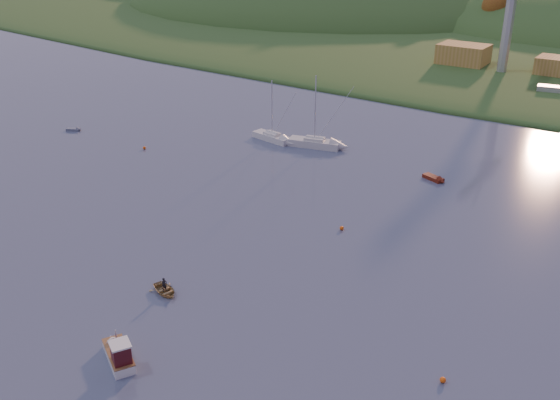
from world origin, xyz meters
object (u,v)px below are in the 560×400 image
Objects in this scene: sailboat_near at (314,142)px; canoe at (165,290)px; grey_dinghy at (76,130)px; sailboat_far at (272,136)px; red_tender at (437,179)px; fishing_boat at (117,351)px.

sailboat_near is 3.47× the size of canoe.
canoe is 1.17× the size of grey_dinghy.
sailboat_near is at bearing 18.94° from sailboat_far.
canoe is at bearing -84.40° from red_tender.
grey_dinghy is at bearing -171.32° from sailboat_near.
red_tender is (21.99, -2.63, -0.50)m from sailboat_near.
canoe is 44.47m from red_tender.
sailboat_near is 7.65m from sailboat_far.
sailboat_far is at bearing 175.24° from sailboat_near.
fishing_boat reaches higher than red_tender.
sailboat_near reaches higher than fishing_boat.
canoe is (-3.75, 9.58, -0.44)m from fishing_boat.
canoe is (10.40, -45.56, -0.41)m from sailboat_near.
red_tender is (11.59, 42.93, -0.09)m from canoe.
sailboat_far reaches higher than grey_dinghy.
fishing_boat is at bearing -61.30° from grey_dinghy.
sailboat_far is (-7.55, -1.27, -0.08)m from sailboat_near.
grey_dinghy is (-53.04, 38.64, -0.58)m from fishing_boat.
fishing_boat is 58.07m from sailboat_far.
red_tender is (7.84, 52.51, -0.53)m from fishing_boat.
red_tender is at bearing -21.11° from sailboat_near.
sailboat_far is at bearing -161.92° from red_tender.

